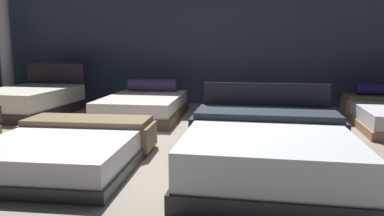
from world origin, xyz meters
TOP-DOWN VIEW (x-y plane):
  - ground_plane at (0.00, 0.00)m, footprint 18.00×18.00m
  - showroom_back_wall at (0.00, 3.60)m, footprint 18.00×0.06m
  - bed_1 at (-1.10, -1.03)m, footprint 1.74×1.99m
  - bed_2 at (1.11, -1.05)m, footprint 1.73×1.99m
  - bed_4 at (-3.44, 1.69)m, footprint 1.50×2.02m
  - bed_5 at (-1.10, 1.75)m, footprint 1.50×2.12m
  - bed_6 at (1.10, 1.71)m, footprint 1.62×2.05m
  - support_pillar at (-4.89, 2.99)m, footprint 0.27×0.27m

SIDE VIEW (x-z plane):
  - ground_plane at x=0.00m, z-range -0.02..0.00m
  - bed_1 at x=-1.10m, z-range -0.03..0.40m
  - bed_6 at x=1.10m, z-range -0.03..0.46m
  - bed_5 at x=-1.10m, z-range -0.11..0.56m
  - bed_4 at x=-3.44m, z-range -0.22..0.75m
  - bed_2 at x=1.11m, z-range -0.16..0.72m
  - showroom_back_wall at x=0.00m, z-range 0.00..3.50m
  - support_pillar at x=-4.89m, z-range 0.00..3.50m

